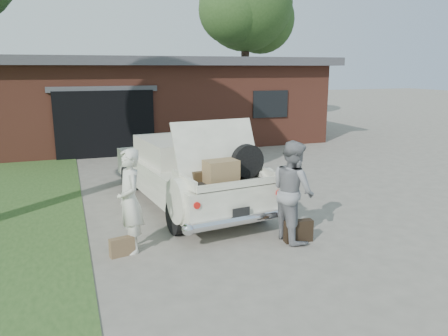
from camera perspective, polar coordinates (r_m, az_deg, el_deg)
name	(u,v)px	position (r m, az deg, el deg)	size (l,w,h in m)	color
ground	(235,235)	(7.90, 1.49, -8.72)	(90.00, 90.00, 0.00)	gray
house	(158,98)	(18.71, -8.61, 8.99)	(12.80, 7.80, 3.30)	brown
tree_right	(247,9)	(24.73, 3.01, 20.03)	(5.70, 4.96, 8.72)	#38281E
sedan	(187,171)	(9.49, -4.90, -0.43)	(2.50, 5.15, 1.98)	white
woman_left	(130,201)	(7.13, -12.20, -4.23)	(0.62, 0.41, 1.69)	silver
woman_right	(293,191)	(7.54, 8.98, -2.97)	(0.85, 0.66, 1.74)	gray
suitcase_left	(122,247)	(7.21, -13.17, -9.97)	(0.39, 0.13, 0.30)	brown
suitcase_right	(298,231)	(7.66, 9.70, -8.11)	(0.49, 0.16, 0.38)	black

